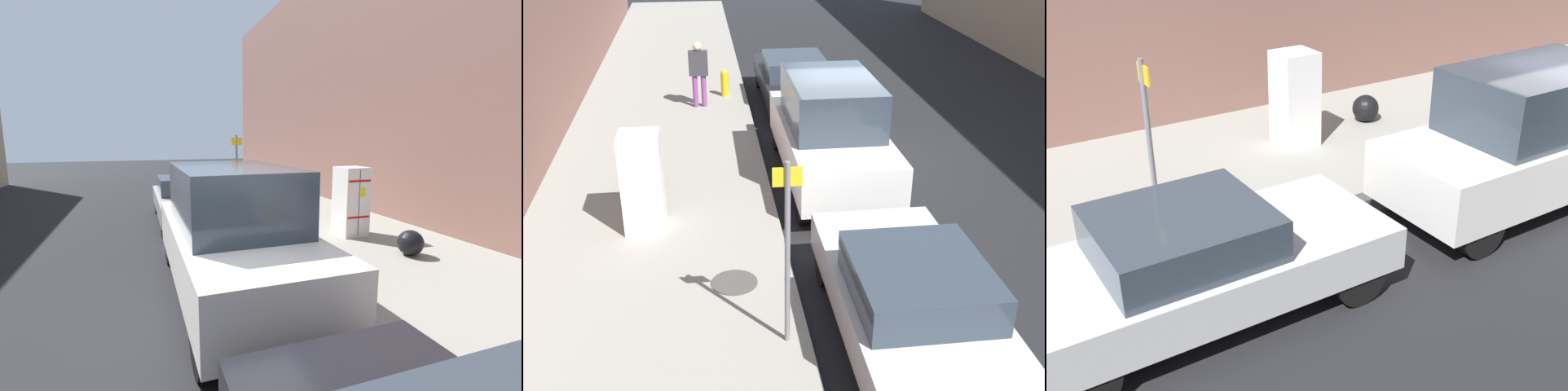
{
  "view_description": "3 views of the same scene",
  "coord_description": "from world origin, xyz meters",
  "views": [
    {
      "loc": [
        0.79,
        4.6,
        2.6
      ],
      "look_at": [
        -1.53,
        -1.98,
        1.46
      ],
      "focal_mm": 24.0,
      "sensor_mm": 36.0,
      "label": 1
    },
    {
      "loc": [
        -3.16,
        -13.16,
        5.59
      ],
      "look_at": [
        -2.05,
        -4.54,
        1.46
      ],
      "focal_mm": 45.0,
      "sensor_mm": 36.0,
      "label": 2
    },
    {
      "loc": [
        5.38,
        -8.78,
        4.74
      ],
      "look_at": [
        -0.86,
        -4.75,
        1.03
      ],
      "focal_mm": 45.0,
      "sensor_mm": 36.0,
      "label": 3
    }
  ],
  "objects": [
    {
      "name": "ground_plane",
      "position": [
        0.0,
        0.0,
        0.0
      ],
      "size": [
        80.0,
        80.0,
        0.0
      ],
      "primitive_type": "plane",
      "color": "black"
    },
    {
      "name": "sidewalk_slab",
      "position": [
        -4.2,
        0.0,
        0.09
      ],
      "size": [
        4.56,
        44.0,
        0.17
      ],
      "primitive_type": "cube",
      "color": "gray",
      "rests_on": "ground"
    },
    {
      "name": "discarded_refrigerator",
      "position": [
        -4.25,
        -2.82,
        1.04
      ],
      "size": [
        0.68,
        0.71,
        1.73
      ],
      "color": "white",
      "rests_on": "sidewalk_slab"
    },
    {
      "name": "manhole_cover",
      "position": [
        -2.83,
        -4.81,
        0.18
      ],
      "size": [
        0.7,
        0.7,
        0.02
      ],
      "primitive_type": "cylinder",
      "color": "#47443F",
      "rests_on": "sidewalk_slab"
    },
    {
      "name": "street_sign_post",
      "position": [
        -2.22,
        -6.26,
        1.6
      ],
      "size": [
        0.36,
        0.07,
        2.54
      ],
      "color": "slate",
      "rests_on": "sidewalk_slab"
    },
    {
      "name": "trash_bag",
      "position": [
        -4.51,
        -0.99,
        0.44
      ],
      "size": [
        0.54,
        0.54,
        0.54
      ],
      "primitive_type": "sphere",
      "color": "black",
      "rests_on": "sidewalk_slab"
    },
    {
      "name": "parked_sedan_silver",
      "position": [
        -0.62,
        -6.38,
        0.73
      ],
      "size": [
        1.87,
        4.49,
        1.4
      ],
      "color": "silver",
      "rests_on": "ground"
    },
    {
      "name": "parked_van_white",
      "position": [
        -0.62,
        -0.8,
        1.08
      ],
      "size": [
        1.93,
        4.95,
        2.17
      ],
      "color": "silver",
      "rests_on": "ground"
    }
  ]
}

